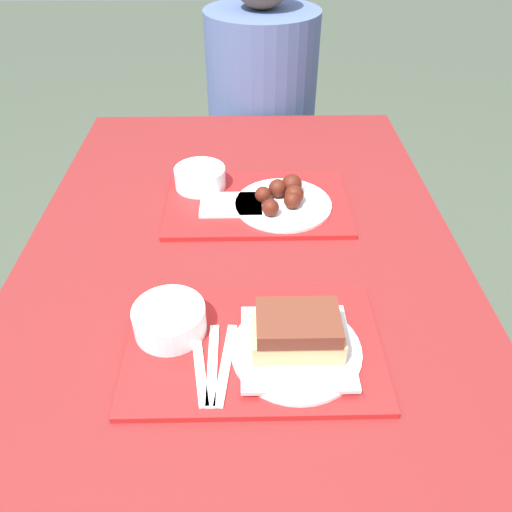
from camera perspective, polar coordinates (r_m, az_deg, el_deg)
name	(u,v)px	position (r m, az deg, el deg)	size (l,w,h in m)	color
ground_plane	(246,456)	(1.61, -1.14, -21.92)	(12.00, 12.00, 0.00)	#424C3D
picnic_table	(242,301)	(1.09, -1.56, -5.20)	(0.96, 1.57, 0.73)	maroon
picnic_bench_far	(244,173)	(2.06, -1.39, 9.44)	(0.91, 0.28, 0.46)	maroon
tray_near	(254,346)	(0.88, -0.25, -10.24)	(0.44, 0.29, 0.01)	red
tray_far	(257,203)	(1.23, 0.14, 6.03)	(0.44, 0.29, 0.01)	red
bowl_coleslaw_near	(169,318)	(0.89, -9.86, -7.04)	(0.13, 0.13, 0.05)	white
brisket_sandwich_plate	(297,339)	(0.84, 4.70, -9.43)	(0.22, 0.22, 0.09)	white
plastic_fork_near	(213,364)	(0.85, -4.98, -12.16)	(0.02, 0.17, 0.00)	white
plastic_knife_near	(226,363)	(0.85, -3.46, -12.16)	(0.04, 0.17, 0.00)	white
plastic_spoon_near	(199,364)	(0.85, -6.49, -12.15)	(0.04, 0.17, 0.00)	white
bowl_coleslaw_far	(200,176)	(1.28, -6.41, 9.04)	(0.13, 0.13, 0.05)	white
wings_plate_far	(283,198)	(1.21, 3.16, 6.61)	(0.23, 0.23, 0.06)	white
napkin_far	(231,205)	(1.21, -2.87, 5.88)	(0.15, 0.10, 0.01)	white
person_seated_across	(262,81)	(1.90, 0.66, 19.34)	(0.40, 0.40, 0.74)	#4C6093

